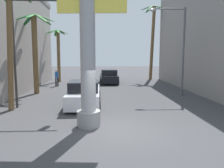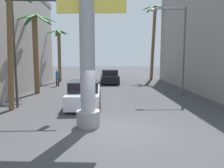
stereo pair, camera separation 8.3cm
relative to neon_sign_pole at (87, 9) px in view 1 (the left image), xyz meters
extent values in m
plane|color=#424244|center=(1.21, 9.28, -5.06)|extent=(88.85, 88.85, 0.00)
cylinder|color=#9E9EA3|center=(-0.01, 0.00, -0.90)|extent=(0.65, 0.65, 8.32)
cylinder|color=gray|center=(-0.01, 0.00, -4.71)|extent=(1.04, 1.04, 0.70)
cube|color=#F2E04C|center=(0.19, 0.00, 0.10)|extent=(2.91, 0.39, 0.56)
cylinder|color=#59595E|center=(6.93, 7.20, -1.69)|extent=(0.16, 0.16, 6.73)
cylinder|color=#59595E|center=(5.67, 7.20, 1.53)|extent=(2.52, 0.10, 0.10)
ellipsoid|color=beige|center=(4.41, 7.20, 1.43)|extent=(0.56, 0.28, 0.20)
cylinder|color=#333333|center=(-4.51, 3.74, -1.88)|extent=(0.14, 0.14, 6.35)
cylinder|color=#333333|center=(-2.13, 3.74, 1.20)|extent=(4.76, 0.10, 0.10)
cube|color=black|center=(-0.46, 3.74, 0.75)|extent=(0.24, 0.24, 0.70)
sphere|color=red|center=(-0.46, 3.61, 0.97)|extent=(0.14, 0.14, 0.14)
sphere|color=yellow|center=(-0.46, 3.61, 0.75)|extent=(0.14, 0.14, 0.14)
sphere|color=green|center=(-0.46, 3.61, 0.53)|extent=(0.14, 0.14, 0.14)
cylinder|color=black|center=(-1.41, 6.20, -4.74)|extent=(0.22, 0.64, 0.64)
cylinder|color=black|center=(0.39, 6.21, -4.74)|extent=(0.22, 0.64, 0.64)
cylinder|color=black|center=(-1.39, 2.57, -4.74)|extent=(0.22, 0.64, 0.64)
cylinder|color=black|center=(0.41, 2.58, -4.74)|extent=(0.22, 0.64, 0.64)
cube|color=silver|center=(-0.50, 4.39, -4.50)|extent=(1.93, 5.20, 0.80)
cube|color=black|center=(-0.50, 4.00, -3.80)|extent=(1.76, 2.19, 0.60)
cylinder|color=black|center=(0.58, 16.62, -4.74)|extent=(0.24, 0.65, 0.64)
cylinder|color=black|center=(2.33, 16.67, -4.74)|extent=(0.24, 0.65, 0.64)
cylinder|color=black|center=(0.66, 13.57, -4.74)|extent=(0.24, 0.65, 0.64)
cylinder|color=black|center=(2.41, 13.62, -4.74)|extent=(0.24, 0.65, 0.64)
cube|color=black|center=(1.50, 15.12, -4.50)|extent=(1.96, 4.40, 0.80)
cube|color=black|center=(1.50, 15.12, -3.80)|extent=(1.76, 2.44, 0.60)
cylinder|color=brown|center=(7.30, 18.95, -0.39)|extent=(0.72, 0.44, 9.34)
ellipsoid|color=#276F2D|center=(8.10, 18.96, 4.09)|extent=(1.56, 0.64, 0.71)
ellipsoid|color=#216E2D|center=(7.67, 19.83, 4.11)|extent=(0.99, 1.55, 0.64)
ellipsoid|color=#20752D|center=(6.97, 19.83, 4.06)|extent=(0.98, 1.49, 0.80)
ellipsoid|color=#24692D|center=(6.53, 19.17, 4.10)|extent=(1.55, 0.47, 0.67)
ellipsoid|color=#24632D|center=(6.80, 18.51, 4.01)|extent=(1.21, 1.31, 0.92)
ellipsoid|color=#286A2D|center=(7.83, 18.50, 4.12)|extent=(1.26, 1.43, 0.61)
cylinder|color=brown|center=(-4.49, 3.16, -1.60)|extent=(0.54, 0.40, 6.93)
cylinder|color=brown|center=(-4.38, 16.85, -2.05)|extent=(0.40, 0.56, 6.02)
ellipsoid|color=#2E6C2D|center=(-3.79, 16.82, 0.81)|extent=(1.33, 0.44, 0.59)
ellipsoid|color=#2C5D2D|center=(-4.08, 17.41, 0.81)|extent=(1.05, 1.28, 0.58)
ellipsoid|color=#2A772D|center=(-4.72, 17.49, 0.73)|extent=(0.78, 1.27, 0.80)
ellipsoid|color=#2F792D|center=(-5.14, 16.79, 0.81)|extent=(1.34, 0.50, 0.59)
ellipsoid|color=#2B632D|center=(-4.86, 16.31, 0.79)|extent=(1.03, 1.26, 0.66)
ellipsoid|color=#256D2D|center=(-4.25, 16.22, 0.80)|extent=(0.76, 1.35, 0.61)
cylinder|color=brown|center=(-4.72, 8.65, -1.94)|extent=(0.48, 0.54, 6.25)
ellipsoid|color=#27712D|center=(-3.83, 8.63, 1.01)|extent=(1.63, 0.46, 0.68)
ellipsoid|color=#29772D|center=(-4.11, 9.31, 0.98)|extent=(1.30, 1.43, 0.78)
ellipsoid|color=#21632D|center=(-4.94, 9.46, 0.94)|extent=(0.85, 1.56, 0.89)
ellipsoid|color=#1F5F2D|center=(-5.32, 9.18, 0.91)|extent=(1.40, 1.18, 0.96)
ellipsoid|color=#27632D|center=(-5.35, 8.21, 0.99)|extent=(1.52, 1.19, 0.74)
ellipsoid|color=#25722D|center=(-4.75, 7.85, 1.02)|extent=(0.53, 1.64, 0.65)
ellipsoid|color=#2E6E2D|center=(-4.02, 8.15, 0.94)|extent=(1.41, 1.26, 0.87)
cylinder|color=black|center=(-4.01, 12.94, -4.64)|extent=(0.14, 0.14, 0.83)
cylinder|color=black|center=(-3.81, 12.92, -4.64)|extent=(0.14, 0.14, 0.83)
cylinder|color=#2659A5|center=(-3.91, 12.93, -3.90)|extent=(0.38, 0.38, 0.65)
sphere|color=tan|center=(-3.91, 12.93, -3.46)|extent=(0.22, 0.22, 0.22)
camera|label=1|loc=(0.51, -9.44, -1.94)|focal=35.00mm
camera|label=2|loc=(0.59, -9.44, -1.94)|focal=35.00mm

